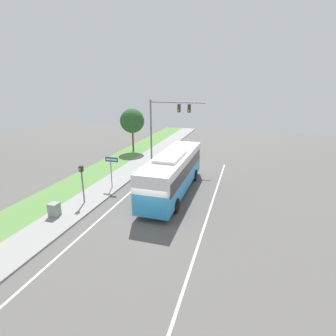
{
  "coord_description": "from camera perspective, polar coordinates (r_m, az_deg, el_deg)",
  "views": [
    {
      "loc": [
        5.74,
        -15.3,
        8.99
      ],
      "look_at": [
        -0.75,
        6.24,
        1.86
      ],
      "focal_mm": 28.0,
      "sensor_mm": 36.0,
      "label": 1
    }
  ],
  "objects": [
    {
      "name": "ground_plane",
      "position": [
        18.65,
        -3.39,
        -11.27
      ],
      "size": [
        80.0,
        80.0,
        0.0
      ],
      "primitive_type": "plane",
      "color": "#565451"
    },
    {
      "name": "sidewalk",
      "position": [
        21.37,
        -19.38,
        -8.2
      ],
      "size": [
        2.8,
        80.0,
        0.12
      ],
      "color": "gray",
      "rests_on": "ground_plane"
    },
    {
      "name": "grass_verge",
      "position": [
        23.31,
        -25.83,
        -6.85
      ],
      "size": [
        3.6,
        80.0,
        0.1
      ],
      "color": "#568442",
      "rests_on": "ground_plane"
    },
    {
      "name": "lane_divider_near",
      "position": [
        20.05,
        -13.24,
        -9.56
      ],
      "size": [
        0.14,
        30.0,
        0.01
      ],
      "color": "silver",
      "rests_on": "ground_plane"
    },
    {
      "name": "lane_divider_far",
      "position": [
        17.88,
        7.8,
        -12.79
      ],
      "size": [
        0.14,
        30.0,
        0.01
      ],
      "color": "silver",
      "rests_on": "ground_plane"
    },
    {
      "name": "bus",
      "position": [
        22.43,
        1.13,
        -0.58
      ],
      "size": [
        2.77,
        11.57,
        3.63
      ],
      "color": "#3393D1",
      "rests_on": "ground_plane"
    },
    {
      "name": "signal_gantry",
      "position": [
        30.47,
        -0.51,
        10.54
      ],
      "size": [
        6.43,
        0.41,
        7.42
      ],
      "color": "slate",
      "rests_on": "ground_plane"
    },
    {
      "name": "pedestrian_signal",
      "position": [
        21.27,
        -18.21,
        -2.17
      ],
      "size": [
        0.28,
        0.34,
        3.13
      ],
      "color": "slate",
      "rests_on": "ground_plane"
    },
    {
      "name": "street_sign",
      "position": [
        23.83,
        -12.23,
        0.29
      ],
      "size": [
        1.23,
        0.08,
        2.99
      ],
      "color": "slate",
      "rests_on": "ground_plane"
    },
    {
      "name": "utility_cabinet",
      "position": [
        20.39,
        -23.51,
        -8.29
      ],
      "size": [
        0.66,
        0.64,
        0.96
      ],
      "color": "gray",
      "rests_on": "sidewalk"
    },
    {
      "name": "roadside_tree",
      "position": [
        36.58,
        -7.8,
        10.12
      ],
      "size": [
        3.31,
        3.31,
        5.91
      ],
      "color": "brown",
      "rests_on": "grass_verge"
    }
  ]
}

